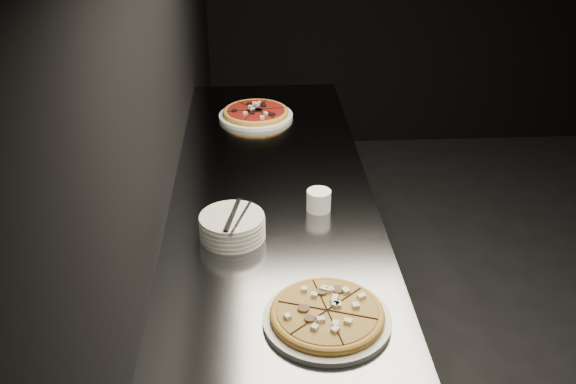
{
  "coord_description": "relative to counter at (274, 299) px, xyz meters",
  "views": [
    {
      "loc": [
        -2.19,
        -2.03,
        2.07
      ],
      "look_at": [
        -2.08,
        -0.11,
        1.0
      ],
      "focal_mm": 40.0,
      "sensor_mm": 36.0,
      "label": 1
    }
  ],
  "objects": [
    {
      "name": "ramekin",
      "position": [
        0.16,
        -0.09,
        0.5
      ],
      "size": [
        0.09,
        0.09,
        0.07
      ],
      "color": "white",
      "rests_on": "counter"
    },
    {
      "name": "pizza_tomato",
      "position": [
        -0.05,
        0.78,
        0.48
      ],
      "size": [
        0.35,
        0.35,
        0.04
      ],
      "rotation": [
        0.0,
        0.0,
        0.12
      ],
      "color": "white",
      "rests_on": "counter"
    },
    {
      "name": "wall_left",
      "position": [
        -0.37,
        0.0,
        0.94
      ],
      "size": [
        0.02,
        5.0,
        2.8
      ],
      "primitive_type": "cube",
      "color": "black",
      "rests_on": "floor"
    },
    {
      "name": "counter",
      "position": [
        0.0,
        0.0,
        0.0
      ],
      "size": [
        0.74,
        2.44,
        0.92
      ],
      "color": "slate",
      "rests_on": "floor"
    },
    {
      "name": "plate_stack",
      "position": [
        -0.14,
        -0.25,
        0.5
      ],
      "size": [
        0.21,
        0.21,
        0.08
      ],
      "color": "white",
      "rests_on": "counter"
    },
    {
      "name": "cutlery",
      "position": [
        -0.13,
        -0.26,
        0.54
      ],
      "size": [
        0.11,
        0.22,
        0.01
      ],
      "rotation": [
        0.0,
        0.0,
        -0.19
      ],
      "color": "silver",
      "rests_on": "plate_stack"
    },
    {
      "name": "pizza_mushroom",
      "position": [
        0.12,
        -0.69,
        0.48
      ],
      "size": [
        0.4,
        0.4,
        0.04
      ],
      "rotation": [
        0.0,
        0.0,
        -0.33
      ],
      "color": "white",
      "rests_on": "counter"
    }
  ]
}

